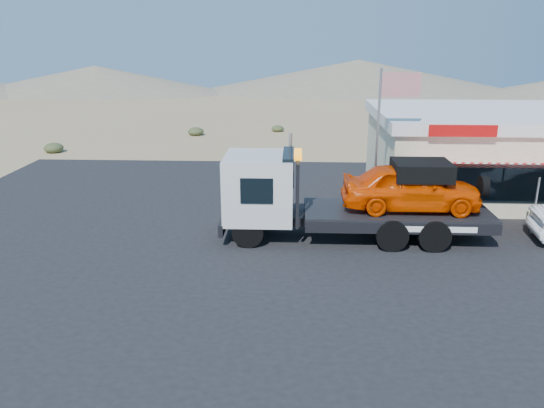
# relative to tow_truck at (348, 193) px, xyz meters

# --- Properties ---
(ground) EXTENTS (120.00, 120.00, 0.00)m
(ground) POSITION_rel_tow_truck_xyz_m (-3.49, -2.67, -1.72)
(ground) COLOR #9A7E58
(ground) RESTS_ON ground
(asphalt_lot) EXTENTS (32.00, 24.00, 0.02)m
(asphalt_lot) POSITION_rel_tow_truck_xyz_m (-1.49, 0.33, -1.71)
(asphalt_lot) COLOR black
(asphalt_lot) RESTS_ON ground
(tow_truck) EXTENTS (9.58, 2.84, 3.20)m
(tow_truck) POSITION_rel_tow_truck_xyz_m (0.00, 0.00, 0.00)
(tow_truck) COLOR black
(tow_truck) RESTS_ON asphalt_lot
(jerky_store) EXTENTS (10.40, 9.97, 3.90)m
(jerky_store) POSITION_rel_tow_truck_xyz_m (7.01, 6.31, 0.27)
(jerky_store) COLOR beige
(jerky_store) RESTS_ON asphalt_lot
(flagpole) EXTENTS (1.55, 0.10, 6.00)m
(flagpole) POSITION_rel_tow_truck_xyz_m (1.44, 1.83, 2.04)
(flagpole) COLOR #99999E
(flagpole) RESTS_ON asphalt_lot
(distant_hills) EXTENTS (126.00, 48.00, 4.20)m
(distant_hills) POSITION_rel_tow_truck_xyz_m (-13.26, 52.47, 0.16)
(distant_hills) COLOR #726B59
(distant_hills) RESTS_ON ground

